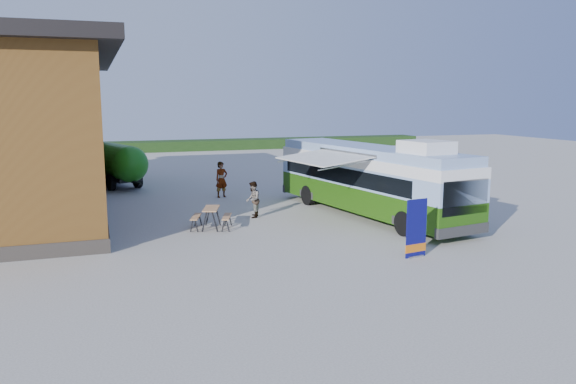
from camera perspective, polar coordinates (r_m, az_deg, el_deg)
name	(u,v)px	position (r m, az deg, el deg)	size (l,w,h in m)	color
ground	(291,238)	(21.12, 0.26, -4.68)	(100.00, 100.00, 0.00)	#BCB7AD
barn	(10,133)	(29.61, -26.38, 5.43)	(9.60, 21.20, 7.50)	brown
hedge	(243,144)	(59.39, -4.61, 4.89)	(40.00, 3.00, 1.00)	#264419
bus	(369,178)	(25.13, 8.23, 1.46)	(4.31, 11.88, 3.57)	#316210
awning	(327,160)	(23.91, 3.98, 3.29)	(3.22, 4.52, 0.52)	white
banner	(416,234)	(18.87, 12.89, -4.14)	(0.84, 0.27, 1.94)	#0B0B57
picnic_table	(211,213)	(22.64, -7.80, -2.14)	(1.85, 1.74, 0.86)	tan
person_a	(221,180)	(29.82, -6.78, 1.26)	(0.69, 0.46, 1.90)	#999999
person_b	(253,200)	(24.59, -3.59, -0.78)	(0.78, 0.61, 1.60)	#999999
slurry_tanker	(115,162)	(34.88, -17.20, 2.95)	(3.55, 6.65, 2.56)	#1E7A16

